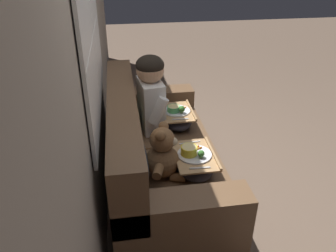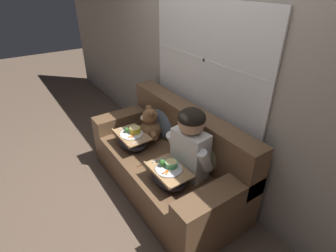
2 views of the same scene
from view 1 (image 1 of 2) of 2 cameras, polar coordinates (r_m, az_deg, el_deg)
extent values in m
plane|color=brown|center=(2.99, -0.78, -10.77)|extent=(14.00, 14.00, 0.00)
cube|color=#A89E8E|center=(2.36, -14.00, 13.16)|extent=(8.00, 0.05, 2.60)
cube|color=white|center=(2.34, -13.14, 15.02)|extent=(1.58, 0.02, 1.08)
cube|color=black|center=(2.34, -13.29, 15.00)|extent=(1.53, 0.01, 1.03)
cube|color=white|center=(2.34, -13.04, 15.03)|extent=(0.02, 0.02, 1.03)
cube|color=white|center=(2.34, -13.04, 15.03)|extent=(1.53, 0.02, 0.02)
cube|color=brown|center=(2.86, -0.81, -7.44)|extent=(1.87, 0.85, 0.43)
cube|color=brown|center=(2.59, -7.79, 0.04)|extent=(1.87, 0.22, 0.47)
cube|color=brown|center=(2.03, 2.54, -14.23)|extent=(0.22, 0.85, 0.18)
cube|color=brown|center=(3.41, -2.81, 4.93)|extent=(0.22, 0.85, 0.18)
cube|color=#513219|center=(2.73, -0.42, -3.71)|extent=(0.01, 0.59, 0.01)
ellipsoid|color=#898456|center=(2.93, -6.35, 2.96)|extent=(0.43, 0.21, 0.44)
ellipsoid|color=slate|center=(2.30, -5.33, -4.80)|extent=(0.44, 0.21, 0.45)
cube|color=white|center=(2.93, -2.98, 3.66)|extent=(0.36, 0.23, 0.46)
sphere|color=tan|center=(2.80, -3.15, 9.76)|extent=(0.24, 0.24, 0.24)
ellipsoid|color=black|center=(2.79, -3.17, 10.56)|extent=(0.24, 0.24, 0.17)
cylinder|color=white|center=(2.74, -1.66, 2.67)|extent=(0.11, 0.19, 0.25)
cylinder|color=white|center=(3.09, -3.50, 5.77)|extent=(0.11, 0.19, 0.25)
sphere|color=brown|center=(2.36, -1.01, -6.08)|extent=(0.24, 0.24, 0.24)
sphere|color=brown|center=(2.27, -1.05, -2.38)|extent=(0.18, 0.18, 0.18)
sphere|color=brown|center=(2.18, -1.35, -1.70)|extent=(0.07, 0.07, 0.07)
sphere|color=brown|center=(2.28, -0.79, -0.10)|extent=(0.07, 0.07, 0.07)
sphere|color=beige|center=(2.26, 0.89, -2.73)|extent=(0.06, 0.06, 0.06)
sphere|color=black|center=(2.25, 1.33, -2.68)|extent=(0.02, 0.02, 0.02)
cylinder|color=brown|center=(2.22, -1.72, -7.85)|extent=(0.14, 0.10, 0.06)
cylinder|color=brown|center=(2.48, -0.39, -3.56)|extent=(0.14, 0.10, 0.06)
cylinder|color=brown|center=(2.36, 1.74, -8.90)|extent=(0.09, 0.12, 0.06)
cylinder|color=brown|center=(2.45, 2.08, -7.33)|extent=(0.09, 0.12, 0.06)
ellipsoid|color=#2D2D38|center=(3.03, 1.55, 1.21)|extent=(0.40, 0.27, 0.14)
cube|color=tan|center=(2.99, 1.57, 2.47)|extent=(0.41, 0.28, 0.01)
cube|color=tan|center=(3.01, 4.08, 2.87)|extent=(0.41, 0.02, 0.02)
cylinder|color=silver|center=(2.99, 1.57, 2.67)|extent=(0.24, 0.24, 0.01)
cylinder|color=#4CAD60|center=(2.96, 0.97, 3.03)|extent=(0.11, 0.11, 0.05)
cylinder|color=#E5D189|center=(2.95, 0.97, 3.39)|extent=(0.10, 0.10, 0.01)
sphere|color=#38702D|center=(2.92, 2.40, 2.97)|extent=(0.06, 0.06, 0.06)
cylinder|color=#7A9E56|center=(2.93, 2.39, 2.45)|extent=(0.02, 0.02, 0.03)
cylinder|color=orange|center=(3.02, 2.61, 3.18)|extent=(0.03, 0.06, 0.01)
cylinder|color=orange|center=(3.03, 2.36, 3.32)|extent=(0.04, 0.05, 0.01)
cube|color=silver|center=(2.85, 2.15, 1.21)|extent=(0.02, 0.14, 0.01)
ellipsoid|color=#2D2D38|center=(2.43, 4.56, -6.61)|extent=(0.41, 0.28, 0.14)
cube|color=tan|center=(2.39, 4.63, -5.16)|extent=(0.42, 0.29, 0.01)
cube|color=tan|center=(2.41, 7.81, -4.58)|extent=(0.42, 0.02, 0.02)
cylinder|color=silver|center=(2.38, 4.64, -4.93)|extent=(0.25, 0.25, 0.01)
cylinder|color=yellow|center=(2.36, 3.69, -4.25)|extent=(0.12, 0.12, 0.06)
cylinder|color=#E5D189|center=(2.34, 3.71, -3.71)|extent=(0.11, 0.11, 0.01)
sphere|color=#38702D|center=(2.32, 5.78, -4.79)|extent=(0.05, 0.05, 0.05)
cylinder|color=#7A9E56|center=(2.34, 5.75, -5.31)|extent=(0.02, 0.02, 0.02)
cylinder|color=orange|center=(2.42, 5.23, -3.95)|extent=(0.04, 0.07, 0.01)
cylinder|color=orange|center=(2.44, 4.91, -3.74)|extent=(0.05, 0.06, 0.01)
cube|color=silver|center=(2.25, 5.59, -7.29)|extent=(0.02, 0.14, 0.01)
cube|color=silver|center=(2.52, 3.80, -2.89)|extent=(0.03, 0.17, 0.01)
camera|label=2|loc=(4.41, 13.22, 30.53)|focal=28.00mm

